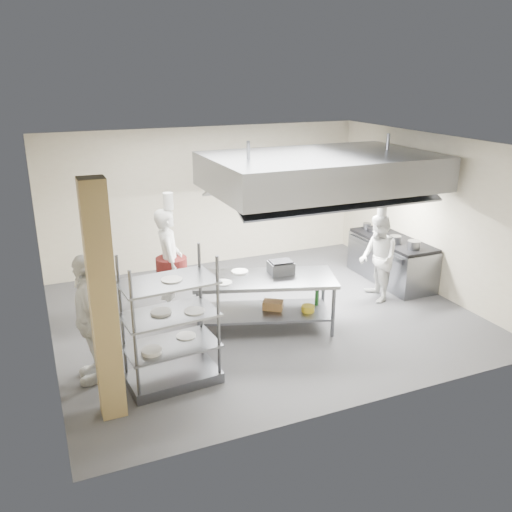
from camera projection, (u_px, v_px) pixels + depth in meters
name	position (u px, v px, depth m)	size (l,w,h in m)	color
floor	(263.00, 315.00, 9.59)	(7.00, 7.00, 0.00)	#2D2D2F
ceiling	(264.00, 143.00, 8.62)	(7.00, 7.00, 0.00)	silver
wall_back	(207.00, 197.00, 11.71)	(7.00, 7.00, 0.00)	#B4A98F
wall_left	(41.00, 261.00, 7.81)	(6.00, 6.00, 0.00)	#B4A98F
wall_right	(430.00, 213.00, 10.40)	(6.00, 6.00, 0.00)	#B4A98F
column	(103.00, 304.00, 6.38)	(0.30, 0.30, 3.00)	tan
exhaust_hood	(321.00, 171.00, 9.64)	(4.00, 2.50, 0.60)	gray
hood_strip_a	(275.00, 193.00, 9.41)	(1.60, 0.12, 0.04)	white
hood_strip_b	(363.00, 185.00, 10.08)	(1.60, 0.12, 0.04)	white
wall_shelf	(285.00, 192.00, 12.24)	(1.50, 0.28, 0.04)	gray
island	(264.00, 303.00, 8.96)	(2.31, 0.96, 0.91)	gray
island_worktop	(264.00, 279.00, 8.82)	(2.31, 0.96, 0.06)	gray
island_undershelf	(264.00, 311.00, 9.01)	(2.12, 0.87, 0.04)	slate
pass_rack	(170.00, 321.00, 7.23)	(1.24, 0.72, 1.85)	slate
cooking_range	(391.00, 261.00, 11.03)	(0.80, 2.00, 0.84)	gray
range_top	(393.00, 240.00, 10.89)	(0.78, 1.96, 0.06)	black
chef_head	(169.00, 262.00, 9.36)	(0.70, 0.46, 1.92)	white
chef_line	(378.00, 258.00, 9.99)	(0.79, 0.62, 1.63)	silver
chef_plating	(90.00, 318.00, 7.34)	(1.08, 0.45, 1.84)	white
griddle	(281.00, 268.00, 8.96)	(0.40, 0.31, 0.19)	slate
wicker_basket	(273.00, 305.00, 9.04)	(0.33, 0.22, 0.14)	olive
stockpot	(395.00, 240.00, 10.54)	(0.23, 0.23, 0.16)	slate
plate_stack	(171.00, 343.00, 7.34)	(0.28, 0.28, 0.05)	white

